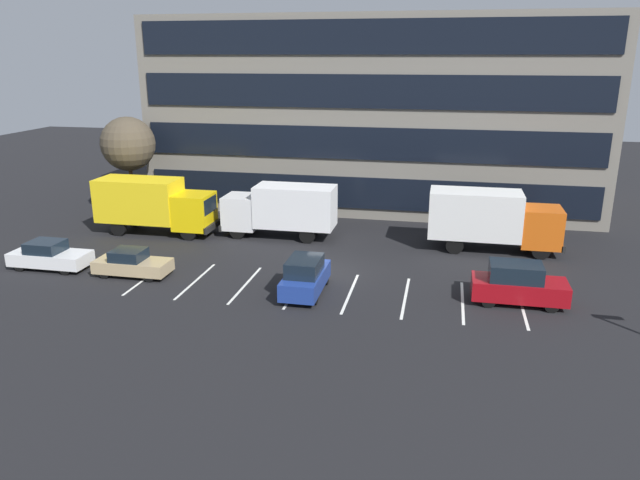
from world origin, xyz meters
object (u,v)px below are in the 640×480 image
(box_truck_white, at_px, (281,208))
(bare_tree, at_px, (128,144))
(sedan_white, at_px, (49,256))
(box_truck_yellow_all, at_px, (153,203))
(box_truck_orange, at_px, (491,218))
(sedan_tan, at_px, (132,263))
(suv_maroon, at_px, (518,284))
(suv_navy, at_px, (305,276))

(box_truck_white, relative_size, bare_tree, 1.02)
(sedan_white, height_order, bare_tree, bare_tree)
(box_truck_yellow_all, xyz_separation_m, bare_tree, (-3.71, 3.97, 3.30))
(box_truck_white, distance_m, box_truck_yellow_all, 8.70)
(box_truck_orange, distance_m, sedan_tan, 21.31)
(sedan_tan, xyz_separation_m, bare_tree, (-6.28, 11.85, 4.69))
(bare_tree, bearing_deg, suv_maroon, -23.46)
(suv_maroon, height_order, bare_tree, bare_tree)
(box_truck_white, bearing_deg, sedan_white, -142.42)
(suv_maroon, distance_m, suv_navy, 10.43)
(box_truck_white, xyz_separation_m, box_truck_orange, (13.36, -0.15, 0.12))
(box_truck_white, height_order, box_truck_orange, box_truck_orange)
(bare_tree, bearing_deg, sedan_white, -84.49)
(box_truck_yellow_all, bearing_deg, sedan_white, -108.40)
(box_truck_white, xyz_separation_m, sedan_white, (-11.24, -8.65, -1.21))
(suv_maroon, bearing_deg, box_truck_white, 149.26)
(box_truck_yellow_all, height_order, suv_maroon, box_truck_yellow_all)
(box_truck_yellow_all, height_order, box_truck_orange, box_truck_orange)
(sedan_tan, relative_size, bare_tree, 0.56)
(box_truck_white, distance_m, sedan_white, 14.23)
(suv_maroon, xyz_separation_m, suv_navy, (-10.40, -0.89, -0.06))
(suv_maroon, bearing_deg, box_truck_yellow_all, 161.70)
(suv_navy, bearing_deg, box_truck_yellow_all, 145.84)
(suv_maroon, height_order, suv_navy, suv_maroon)
(sedan_white, bearing_deg, sedan_tan, -1.31)
(suv_maroon, xyz_separation_m, sedan_white, (-25.43, -0.21, -0.23))
(box_truck_white, height_order, sedan_white, box_truck_white)
(sedan_white, xyz_separation_m, bare_tree, (-1.13, 11.73, 4.63))
(suv_navy, bearing_deg, suv_maroon, 4.92)
(suv_maroon, xyz_separation_m, sedan_tan, (-20.28, -0.32, -0.29))
(sedan_tan, bearing_deg, box_truck_white, 55.23)
(box_truck_white, height_order, suv_navy, box_truck_white)
(box_truck_white, bearing_deg, suv_navy, -67.85)
(sedan_tan, bearing_deg, sedan_white, 178.69)
(bare_tree, bearing_deg, box_truck_yellow_all, -46.92)
(sedan_white, bearing_deg, suv_navy, -2.62)
(box_truck_orange, distance_m, suv_navy, 13.31)
(box_truck_white, xyz_separation_m, box_truck_yellow_all, (-8.65, -0.88, 0.12))
(box_truck_white, bearing_deg, box_truck_yellow_all, -174.16)
(suv_maroon, relative_size, sedan_white, 1.02)
(box_truck_white, xyz_separation_m, suv_maroon, (14.20, -8.44, -0.98))
(suv_maroon, relative_size, bare_tree, 0.61)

